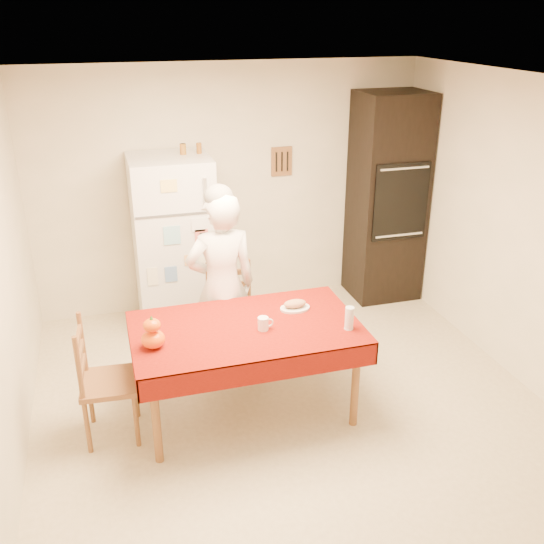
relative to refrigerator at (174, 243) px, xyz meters
name	(u,v)px	position (x,y,z in m)	size (l,w,h in m)	color
floor	(297,418)	(0.65, -1.88, -0.85)	(4.50, 4.50, 0.00)	tan
room_shell	(301,221)	(0.65, -1.88, 0.77)	(4.02, 4.52, 2.51)	beige
refrigerator	(174,243)	(0.00, 0.00, 0.00)	(0.75, 0.74, 1.70)	white
oven_cabinet	(387,198)	(2.28, 0.05, 0.25)	(0.70, 0.62, 2.20)	black
dining_table	(246,334)	(0.30, -1.68, -0.16)	(1.70, 1.00, 0.76)	brown
chair_far	(232,312)	(0.35, -0.94, -0.34)	(0.43, 0.41, 0.95)	brown
chair_left	(99,377)	(-0.79, -1.67, -0.34)	(0.43, 0.45, 0.95)	brown
seated_woman	(222,287)	(0.25, -1.05, -0.03)	(0.60, 0.39, 1.63)	white
coffee_mug	(263,324)	(0.41, -1.76, -0.04)	(0.08, 0.08, 0.10)	white
pumpkin_lower	(153,339)	(-0.40, -1.79, -0.02)	(0.17, 0.17, 0.13)	#E34105
pumpkin_upper	(152,325)	(-0.40, -1.79, 0.08)	(0.12, 0.12, 0.09)	#C83704
wine_glass	(349,318)	(1.02, -1.93, 0.00)	(0.07, 0.07, 0.18)	silver
bread_plate	(295,308)	(0.74, -1.51, -0.08)	(0.24, 0.24, 0.02)	silver
bread_loaf	(295,304)	(0.74, -1.51, -0.04)	(0.18, 0.10, 0.06)	#A47A50
spice_jar_left	(182,149)	(0.14, 0.05, 0.90)	(0.05, 0.05, 0.10)	#8F551A
spice_jar_mid	(183,149)	(0.15, 0.05, 0.90)	(0.05, 0.05, 0.10)	brown
spice_jar_right	(199,148)	(0.30, 0.05, 0.90)	(0.05, 0.05, 0.10)	brown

